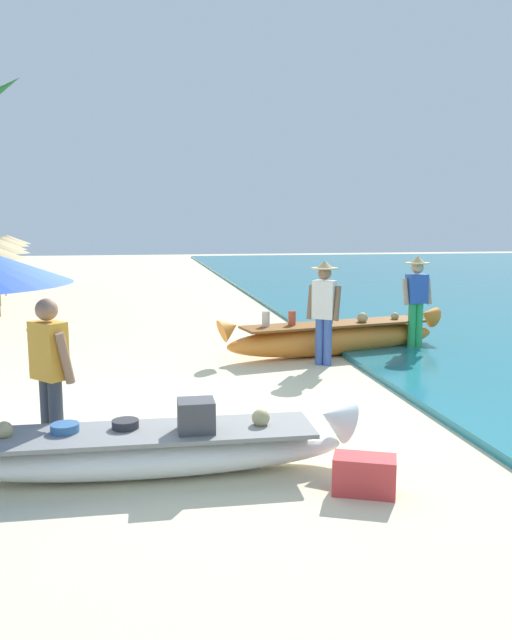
# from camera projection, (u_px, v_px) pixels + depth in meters

# --- Properties ---
(ground_plane) EXTENTS (80.00, 80.00, 0.00)m
(ground_plane) POSITION_uv_depth(u_px,v_px,m) (167.00, 429.00, 7.24)
(ground_plane) COLOR beige
(boat_white_foreground) EXTENTS (4.11, 0.81, 0.73)m
(boat_white_foreground) POSITION_uv_depth(u_px,v_px,m) (145.00, 449.00, 5.88)
(boat_white_foreground) COLOR white
(boat_white_foreground) RESTS_ON ground
(boat_orange_midground) EXTENTS (4.39, 1.45, 0.89)m
(boat_orange_midground) POSITION_uv_depth(u_px,v_px,m) (335.00, 337.00, 11.24)
(boat_orange_midground) COLOR orange
(boat_orange_midground) RESTS_ON ground
(person_vendor_hatted) EXTENTS (0.57, 0.49, 1.74)m
(person_vendor_hatted) POSITION_uv_depth(u_px,v_px,m) (324.00, 305.00, 10.33)
(person_vendor_hatted) COLOR #3D5BA8
(person_vendor_hatted) RESTS_ON ground
(person_tourist_customer) EXTENTS (0.52, 0.54, 1.62)m
(person_tourist_customer) POSITION_uv_depth(u_px,v_px,m) (50.00, 370.00, 6.20)
(person_tourist_customer) COLOR #333842
(person_tourist_customer) RESTS_ON ground
(person_vendor_assistant) EXTENTS (0.56, 0.44, 1.76)m
(person_vendor_assistant) POSITION_uv_depth(u_px,v_px,m) (416.00, 297.00, 11.35)
(person_vendor_assistant) COLOR green
(person_vendor_assistant) RESTS_ON ground
(parasol_row_3) EXTENTS (1.60, 1.60, 1.91)m
(parasol_row_3) POSITION_uv_depth(u_px,v_px,m) (3.00, 241.00, 20.13)
(parasol_row_3) COLOR #8E6B47
(parasol_row_3) RESTS_ON ground
(parasol_row_4) EXTENTS (1.60, 1.60, 1.91)m
(parasol_row_4) POSITION_uv_depth(u_px,v_px,m) (7.00, 240.00, 22.39)
(parasol_row_4) COLOR #8E6B47
(parasol_row_4) RESTS_ON ground
(cooler_box) EXTENTS (0.61, 0.48, 0.33)m
(cooler_box) POSITION_uv_depth(u_px,v_px,m) (364.00, 475.00, 5.49)
(cooler_box) COLOR #C63838
(cooler_box) RESTS_ON ground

